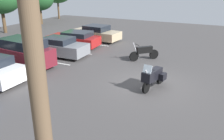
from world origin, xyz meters
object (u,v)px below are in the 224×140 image
Objects in this scene: motorcycle_touring at (153,76)px; car_red at (74,39)px; car_tan at (96,33)px; car_maroon at (22,53)px; car_grey at (57,47)px; motorcycle_second at (144,52)px; utility_pole at (31,28)px.

motorcycle_touring reaches higher than car_red.
motorcycle_touring is 11.69m from car_tan.
car_grey is (3.07, -0.34, -0.26)m from car_maroon.
car_maroon is at bearing 179.26° from car_red.
car_maroon is at bearing 177.21° from car_tan.
car_maroon is at bearing 173.64° from car_grey.
car_maroon is at bearing 126.44° from motorcycle_second.
car_red is (5.72, -0.07, -0.27)m from car_maroon.
motorcycle_touring is 0.24× the size of utility_pole.
motorcycle_touring is 10.02m from car_red.
motorcycle_touring is 9.18m from utility_pole.
car_maroon reaches higher than motorcycle_second.
car_grey reaches higher than motorcycle_second.
car_grey is at bearing 37.82° from utility_pole.
motorcycle_second is 0.19× the size of utility_pole.
utility_pole is at bearing -142.18° from car_grey.
car_maroon reaches higher than car_red.
car_red is (0.88, 6.49, 0.09)m from motorcycle_second.
car_tan is at bearing 44.05° from motorcycle_touring.
motorcycle_second is at bearing -97.73° from car_red.
motorcycle_second is (4.46, 1.99, -0.09)m from motorcycle_touring.
motorcycle_second is 13.59m from utility_pole.
utility_pole reaches higher than car_grey.
motorcycle_second is at bearing 24.07° from motorcycle_touring.
motorcycle_second is 0.36× the size of car_grey.
utility_pole is at bearing -147.17° from car_red.
car_grey is (-1.78, 6.22, 0.10)m from motorcycle_second.
car_red is at bearing 5.76° from car_grey.
car_maroon is (-0.38, 8.55, 0.27)m from motorcycle_touring.
car_tan is 0.54× the size of utility_pole.
car_tan is (8.40, 8.12, -0.00)m from motorcycle_touring.
utility_pole is (-11.03, -8.56, 3.83)m from car_grey.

